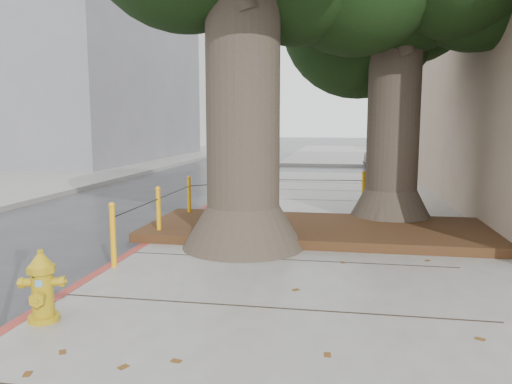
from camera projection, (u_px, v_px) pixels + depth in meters
ground at (223, 317)px, 5.71m from camera, size 140.00×140.00×0.00m
sidewalk_far at (413, 154)px, 33.95m from camera, size 16.00×20.00×0.15m
curb_red at (143, 249)px, 8.48m from camera, size 0.14×26.00×0.16m
planter_bed at (319, 229)px, 9.33m from camera, size 6.40×2.60×0.16m
building_far_grey at (60, 57)px, 28.90m from camera, size 12.00×16.00×12.00m
building_far_white at (165, 71)px, 51.47m from camera, size 12.00×18.00×15.00m
bollard_ring at (232, 200)px, 10.03m from camera, size 3.79×5.39×0.95m
fire_hydrant at (42, 286)px, 5.18m from camera, size 0.41×0.40×0.77m
car_silver at (397, 157)px, 24.04m from camera, size 3.32×1.62×1.09m
car_dark at (58, 155)px, 24.63m from camera, size 1.97×4.25×1.20m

